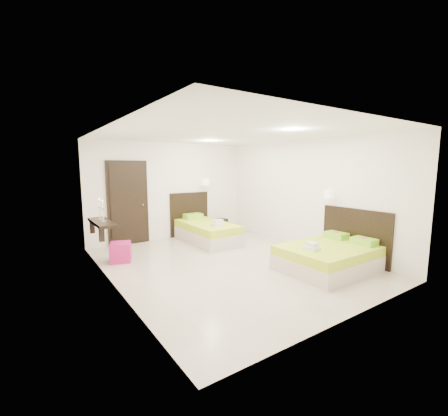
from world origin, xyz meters
TOP-DOWN VIEW (x-y plane):
  - floor at (0.00, 0.00)m, footprint 5.50×5.50m
  - bed_single at (0.55, 1.84)m, footprint 1.19×1.98m
  - bed_double at (1.44, -1.40)m, footprint 1.78×1.51m
  - nightstand at (1.50, 2.64)m, footprint 0.53×0.49m
  - ottoman at (-1.80, 1.35)m, footprint 0.52×0.52m
  - door at (-1.20, 2.70)m, footprint 1.02×0.15m
  - console_shelf at (-2.08, 1.60)m, footprint 0.35×1.20m

SIDE VIEW (x-z plane):
  - floor at x=0.00m, z-range 0.00..0.00m
  - nightstand at x=1.50m, z-range 0.00..0.39m
  - ottoman at x=-1.80m, z-range 0.00..0.40m
  - bed_double at x=1.44m, z-range -0.47..1.00m
  - bed_single at x=0.55m, z-range -0.52..1.11m
  - console_shelf at x=-2.08m, z-range 0.42..1.21m
  - door at x=-1.20m, z-range -0.02..2.12m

